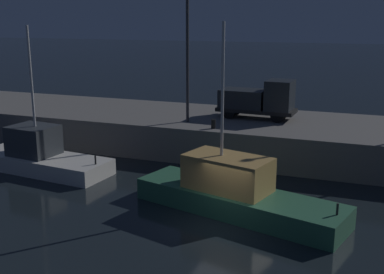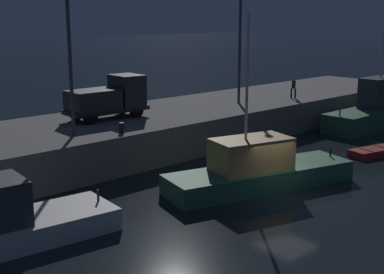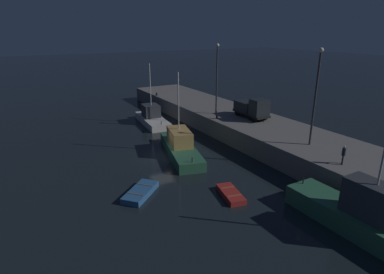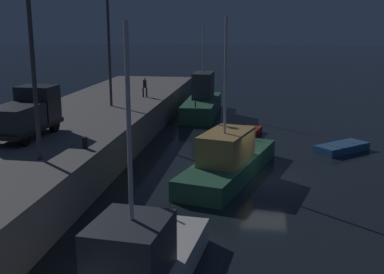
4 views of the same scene
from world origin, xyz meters
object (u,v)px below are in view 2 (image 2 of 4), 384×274
(lamp_post_east, at_px, (240,30))
(fishing_trawler_red, at_px, (1,224))
(fishing_boat_blue, at_px, (373,111))
(dockworker, at_px, (294,87))
(bollard_central, at_px, (122,128))
(lamp_post_west, at_px, (69,38))
(dinghy_orange_near, at_px, (374,152))
(utility_truck, at_px, (109,98))
(fishing_boat_white, at_px, (257,170))

(lamp_post_east, bearing_deg, fishing_trawler_red, -161.02)
(fishing_boat_blue, relative_size, dockworker, 5.96)
(bollard_central, bearing_deg, lamp_post_west, 148.69)
(fishing_trawler_red, xyz_separation_m, lamp_post_east, (21.69, 7.46, 6.63))
(dinghy_orange_near, relative_size, lamp_post_west, 0.38)
(dockworker, bearing_deg, bollard_central, -176.67)
(dinghy_orange_near, xyz_separation_m, dockworker, (3.46, 8.89, 2.95))
(bollard_central, bearing_deg, dinghy_orange_near, -30.04)
(fishing_trawler_red, xyz_separation_m, fishing_boat_blue, (30.93, 1.63, 0.35))
(utility_truck, height_order, dockworker, utility_truck)
(dockworker, bearing_deg, dinghy_orange_near, -111.25)
(lamp_post_west, relative_size, bollard_central, 15.55)
(dinghy_orange_near, bearing_deg, fishing_boat_blue, 29.59)
(fishing_boat_white, bearing_deg, utility_truck, 97.33)
(lamp_post_east, distance_m, bollard_central, 13.62)
(fishing_boat_white, distance_m, dockworker, 16.07)
(fishing_trawler_red, height_order, fishing_boat_blue, fishing_trawler_red)
(dinghy_orange_near, bearing_deg, fishing_boat_white, 175.22)
(fishing_boat_white, bearing_deg, lamp_post_east, 46.42)
(lamp_post_west, bearing_deg, bollard_central, -31.31)
(lamp_post_west, bearing_deg, dockworker, -1.07)
(lamp_post_east, height_order, utility_truck, lamp_post_east)
(lamp_post_east, bearing_deg, dinghy_orange_near, -83.26)
(dinghy_orange_near, bearing_deg, lamp_post_east, 96.74)
(fishing_trawler_red, xyz_separation_m, utility_truck, (11.22, 8.98, 2.65))
(fishing_boat_blue, xyz_separation_m, bollard_central, (-21.66, 3.34, 1.29))
(fishing_boat_white, relative_size, lamp_post_west, 1.16)
(fishing_boat_blue, distance_m, lamp_post_west, 25.12)
(fishing_boat_white, relative_size, dinghy_orange_near, 3.03)
(utility_truck, bearing_deg, lamp_post_east, -8.24)
(dinghy_orange_near, relative_size, dockworker, 2.12)
(fishing_boat_blue, height_order, dockworker, fishing_boat_blue)
(fishing_boat_blue, distance_m, dinghy_orange_near, 9.27)
(fishing_trawler_red, bearing_deg, dinghy_orange_near, -7.26)
(dockworker, distance_m, bollard_central, 17.14)
(utility_truck, bearing_deg, fishing_trawler_red, -141.32)
(lamp_post_west, bearing_deg, fishing_boat_blue, -11.13)
(fishing_trawler_red, distance_m, bollard_central, 10.65)
(fishing_trawler_red, bearing_deg, utility_truck, 38.68)
(fishing_boat_white, bearing_deg, bollard_central, 115.54)
(fishing_boat_white, height_order, utility_truck, fishing_boat_white)
(fishing_boat_white, xyz_separation_m, utility_truck, (-1.42, 11.04, 2.58))
(fishing_trawler_red, distance_m, lamp_post_east, 23.88)
(fishing_trawler_red, relative_size, fishing_boat_blue, 0.91)
(fishing_trawler_red, height_order, utility_truck, fishing_trawler_red)
(fishing_boat_blue, bearing_deg, bollard_central, 171.23)
(fishing_trawler_red, relative_size, dinghy_orange_near, 2.56)
(lamp_post_west, bearing_deg, fishing_trawler_red, -138.07)
(dinghy_orange_near, xyz_separation_m, lamp_post_east, (-1.23, 10.38, 7.30))
(fishing_trawler_red, xyz_separation_m, dinghy_orange_near, (22.92, -2.92, -0.67))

